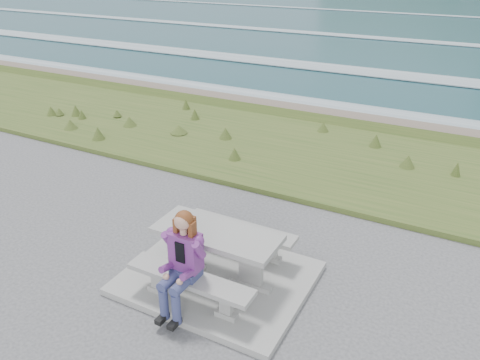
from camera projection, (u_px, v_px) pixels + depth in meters
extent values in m
cube|color=gray|center=(218.00, 278.00, 6.84)|extent=(2.60, 2.10, 0.10)
cube|color=gray|center=(187.00, 262.00, 7.03)|extent=(0.62, 0.12, 0.08)
cube|color=gray|center=(186.00, 246.00, 6.90)|extent=(0.34, 0.09, 0.51)
cube|color=gray|center=(185.00, 229.00, 6.77)|extent=(0.62, 0.12, 0.08)
cube|color=gray|center=(251.00, 284.00, 6.57)|extent=(0.62, 0.12, 0.08)
cube|color=gray|center=(251.00, 267.00, 6.44)|extent=(0.34, 0.09, 0.51)
cube|color=gray|center=(251.00, 249.00, 6.31)|extent=(0.62, 0.12, 0.08)
cube|color=gray|center=(217.00, 234.00, 6.50)|extent=(1.80, 0.75, 0.08)
cube|color=gray|center=(158.00, 289.00, 6.47)|extent=(0.30, 0.12, 0.08)
cube|color=gray|center=(158.00, 280.00, 6.40)|extent=(0.17, 0.09, 0.22)
cube|color=gray|center=(157.00, 271.00, 6.34)|extent=(0.30, 0.12, 0.08)
cube|color=gray|center=(226.00, 315.00, 6.02)|extent=(0.30, 0.12, 0.08)
cube|color=gray|center=(226.00, 305.00, 5.95)|extent=(0.17, 0.09, 0.22)
cube|color=gray|center=(226.00, 296.00, 5.88)|extent=(0.30, 0.12, 0.08)
cube|color=gray|center=(190.00, 279.00, 6.08)|extent=(1.80, 0.35, 0.07)
cube|color=gray|center=(211.00, 240.00, 7.58)|extent=(0.30, 0.12, 0.08)
cube|color=gray|center=(211.00, 232.00, 7.52)|extent=(0.17, 0.09, 0.22)
cube|color=gray|center=(210.00, 224.00, 7.45)|extent=(0.30, 0.12, 0.08)
cube|color=gray|center=(271.00, 258.00, 7.13)|extent=(0.30, 0.12, 0.08)
cube|color=gray|center=(272.00, 250.00, 7.06)|extent=(0.17, 0.09, 0.22)
cube|color=gray|center=(272.00, 242.00, 6.99)|extent=(0.30, 0.12, 0.08)
cube|color=gray|center=(240.00, 228.00, 7.19)|extent=(1.80, 0.35, 0.07)
cube|color=#34511E|center=(327.00, 160.00, 10.83)|extent=(160.00, 4.50, 0.22)
cube|color=#685C4E|center=(360.00, 124.00, 13.13)|extent=(160.00, 0.80, 2.20)
cube|color=silver|center=(395.00, 121.00, 18.74)|extent=(220.00, 3.00, 0.06)
cube|color=silver|center=(426.00, 78.00, 25.09)|extent=(220.00, 2.00, 0.06)
cube|color=silver|center=(451.00, 44.00, 34.61)|extent=(220.00, 1.40, 0.06)
cube|color=silver|center=(470.00, 17.00, 48.90)|extent=(220.00, 1.00, 0.06)
cube|color=navy|center=(178.00, 295.00, 5.99)|extent=(0.37, 0.69, 0.56)
cube|color=#752E81|center=(186.00, 251.00, 5.94)|extent=(0.40, 0.23, 0.52)
sphere|color=tan|center=(183.00, 221.00, 5.72)|extent=(0.22, 0.22, 0.22)
sphere|color=#5D3315|center=(184.00, 220.00, 5.74)|extent=(0.24, 0.24, 0.24)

